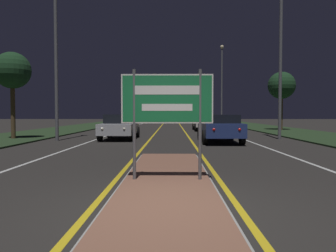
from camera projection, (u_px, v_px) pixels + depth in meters
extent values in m
plane|color=#282623|center=(165.00, 211.00, 4.99)|extent=(160.00, 160.00, 0.00)
cube|color=#999993|center=(167.00, 183.00, 6.87)|extent=(1.92, 8.82, 0.05)
cube|color=brown|center=(167.00, 182.00, 6.87)|extent=(1.80, 8.70, 0.10)
cube|color=#23381E|center=(47.00, 132.00, 25.09)|extent=(5.00, 100.00, 0.08)
cube|color=#23381E|center=(295.00, 132.00, 24.86)|extent=(5.00, 100.00, 0.08)
cube|color=gold|center=(158.00, 129.00, 29.98)|extent=(0.12, 70.00, 0.01)
cube|color=gold|center=(183.00, 130.00, 29.96)|extent=(0.12, 70.00, 0.01)
cube|color=silver|center=(125.00, 129.00, 30.02)|extent=(0.12, 70.00, 0.01)
cube|color=silver|center=(217.00, 130.00, 29.92)|extent=(0.12, 70.00, 0.01)
cube|color=silver|center=(93.00, 129.00, 30.06)|extent=(0.10, 70.00, 0.01)
cube|color=silver|center=(249.00, 130.00, 29.89)|extent=(0.10, 70.00, 0.01)
cylinder|color=#56565B|center=(134.00, 125.00, 6.83)|extent=(0.07, 0.07, 2.30)
cylinder|color=#56565B|center=(200.00, 125.00, 6.82)|extent=(0.07, 0.07, 2.30)
cube|color=#19703D|center=(167.00, 99.00, 6.81)|extent=(1.91, 0.04, 1.02)
cube|color=white|center=(167.00, 99.00, 6.78)|extent=(1.91, 0.00, 1.02)
cube|color=#19703D|center=(167.00, 99.00, 6.78)|extent=(1.85, 0.01, 0.96)
cube|color=white|center=(167.00, 90.00, 6.77)|extent=(1.34, 0.01, 0.18)
cube|color=white|center=(167.00, 107.00, 6.78)|extent=(1.05, 0.01, 0.14)
cylinder|color=#56565B|center=(56.00, 39.00, 17.57)|extent=(0.18, 0.18, 10.91)
cylinder|color=#56565B|center=(281.00, 49.00, 18.56)|extent=(0.18, 0.18, 10.27)
cylinder|color=#56565B|center=(222.00, 87.00, 40.14)|extent=(0.18, 0.18, 9.48)
sphere|color=beige|center=(222.00, 47.00, 39.95)|extent=(0.44, 0.44, 0.44)
cube|color=navy|center=(219.00, 129.00, 16.92)|extent=(1.84, 4.64, 0.65)
cube|color=black|center=(220.00, 119.00, 16.62)|extent=(1.62, 2.41, 0.42)
sphere|color=red|center=(214.00, 130.00, 14.62)|extent=(0.14, 0.14, 0.14)
sphere|color=red|center=(239.00, 130.00, 14.61)|extent=(0.14, 0.14, 0.14)
cylinder|color=black|center=(200.00, 133.00, 18.38)|extent=(0.22, 0.70, 0.70)
cylinder|color=black|center=(231.00, 134.00, 18.36)|extent=(0.22, 0.70, 0.70)
cylinder|color=black|center=(205.00, 137.00, 15.50)|extent=(0.22, 0.70, 0.70)
cylinder|color=black|center=(242.00, 137.00, 15.48)|extent=(0.22, 0.70, 0.70)
cube|color=silver|center=(204.00, 123.00, 28.20)|extent=(1.70, 4.39, 0.63)
cube|color=black|center=(204.00, 116.00, 27.92)|extent=(1.50, 2.28, 0.46)
sphere|color=red|center=(200.00, 123.00, 26.04)|extent=(0.14, 0.14, 0.14)
sphere|color=red|center=(213.00, 123.00, 26.02)|extent=(0.14, 0.14, 0.14)
cylinder|color=black|center=(194.00, 126.00, 29.58)|extent=(0.22, 0.72, 0.72)
cylinder|color=black|center=(212.00, 126.00, 29.57)|extent=(0.22, 0.72, 0.72)
cylinder|color=black|center=(196.00, 127.00, 26.87)|extent=(0.22, 0.72, 0.72)
cylinder|color=black|center=(216.00, 127.00, 26.85)|extent=(0.22, 0.72, 0.72)
cube|color=#B7B7BC|center=(120.00, 128.00, 18.79)|extent=(1.81, 4.29, 0.59)
cube|color=black|center=(121.00, 119.00, 19.02)|extent=(1.59, 2.23, 0.50)
sphere|color=white|center=(102.00, 129.00, 16.66)|extent=(0.14, 0.14, 0.14)
sphere|color=white|center=(124.00, 129.00, 16.65)|extent=(0.14, 0.14, 0.14)
cylinder|color=black|center=(100.00, 135.00, 17.48)|extent=(0.22, 0.67, 0.67)
cylinder|color=black|center=(132.00, 135.00, 17.46)|extent=(0.22, 0.67, 0.67)
cylinder|color=black|center=(109.00, 132.00, 20.14)|extent=(0.22, 0.67, 0.67)
cylinder|color=black|center=(137.00, 132.00, 20.12)|extent=(0.22, 0.67, 0.67)
cylinder|color=#4C3823|center=(13.00, 109.00, 18.27)|extent=(0.24, 0.24, 3.34)
sphere|color=#19381E|center=(12.00, 70.00, 18.19)|extent=(2.03, 2.03, 2.03)
cylinder|color=#4C3823|center=(281.00, 111.00, 27.84)|extent=(0.24, 0.24, 3.26)
sphere|color=#19381E|center=(282.00, 85.00, 27.76)|extent=(2.30, 2.30, 2.30)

